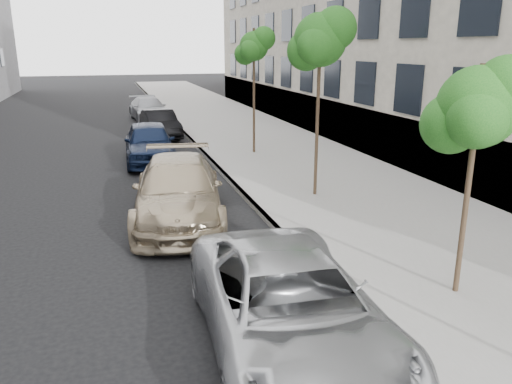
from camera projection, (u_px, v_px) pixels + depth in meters
name	position (u px, v px, depth m)	size (l,w,h in m)	color
ground	(329.00, 380.00, 6.91)	(160.00, 160.00, 0.00)	black
sidewalk	(227.00, 121.00, 30.13)	(6.40, 72.00, 0.14)	gray
curb	(175.00, 124.00, 29.27)	(0.15, 72.00, 0.14)	#9E9B93
tree_near	(479.00, 107.00, 8.20)	(1.71, 1.51, 4.18)	#38281C
tree_mid	(321.00, 40.00, 13.86)	(1.80, 1.60, 5.36)	#38281C
tree_far	(254.00, 47.00, 19.88)	(1.55, 1.35, 5.06)	#38281C
minivan	(290.00, 307.00, 7.33)	(2.48, 5.37, 1.49)	#B2B4B7
suv	(178.00, 190.00, 13.08)	(2.25, 5.52, 1.60)	tan
sedan_blue	(149.00, 143.00, 19.61)	(1.88, 4.67, 1.59)	black
sedan_black	(160.00, 124.00, 25.09)	(1.43, 4.11, 1.36)	black
sedan_rear	(149.00, 109.00, 30.91)	(1.96, 4.82, 1.40)	gray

